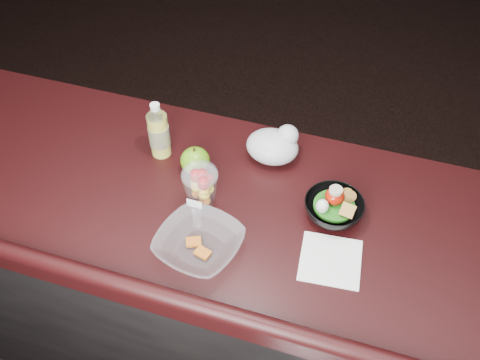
{
  "coord_description": "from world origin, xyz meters",
  "views": [
    {
      "loc": [
        0.31,
        -0.64,
        2.22
      ],
      "look_at": [
        0.01,
        0.32,
        1.1
      ],
      "focal_mm": 40.0,
      "sensor_mm": 36.0,
      "label": 1
    }
  ],
  "objects_px": {
    "takeout_bowl": "(199,244)",
    "lemonade_bottle": "(159,133)",
    "fruit_cup": "(200,185)",
    "green_apple": "(195,161)",
    "snack_bowl": "(333,207)"
  },
  "relations": [
    {
      "from": "lemonade_bottle",
      "to": "green_apple",
      "type": "bearing_deg",
      "value": -16.39
    },
    {
      "from": "fruit_cup",
      "to": "snack_bowl",
      "type": "height_order",
      "value": "fruit_cup"
    },
    {
      "from": "fruit_cup",
      "to": "green_apple",
      "type": "height_order",
      "value": "fruit_cup"
    },
    {
      "from": "lemonade_bottle",
      "to": "snack_bowl",
      "type": "bearing_deg",
      "value": -8.3
    },
    {
      "from": "fruit_cup",
      "to": "green_apple",
      "type": "xyz_separation_m",
      "value": [
        -0.06,
        0.12,
        -0.03
      ]
    },
    {
      "from": "green_apple",
      "to": "takeout_bowl",
      "type": "bearing_deg",
      "value": -67.24
    },
    {
      "from": "lemonade_bottle",
      "to": "fruit_cup",
      "type": "height_order",
      "value": "lemonade_bottle"
    },
    {
      "from": "fruit_cup",
      "to": "takeout_bowl",
      "type": "distance_m",
      "value": 0.17
    },
    {
      "from": "fruit_cup",
      "to": "snack_bowl",
      "type": "xyz_separation_m",
      "value": [
        0.37,
        0.07,
        -0.04
      ]
    },
    {
      "from": "lemonade_bottle",
      "to": "takeout_bowl",
      "type": "relative_size",
      "value": 0.74
    },
    {
      "from": "lemonade_bottle",
      "to": "green_apple",
      "type": "height_order",
      "value": "lemonade_bottle"
    },
    {
      "from": "takeout_bowl",
      "to": "lemonade_bottle",
      "type": "bearing_deg",
      "value": 128.14
    },
    {
      "from": "green_apple",
      "to": "lemonade_bottle",
      "type": "bearing_deg",
      "value": 163.61
    },
    {
      "from": "green_apple",
      "to": "takeout_bowl",
      "type": "xyz_separation_m",
      "value": [
        0.11,
        -0.27,
        -0.01
      ]
    },
    {
      "from": "snack_bowl",
      "to": "takeout_bowl",
      "type": "bearing_deg",
      "value": -144.14
    }
  ]
}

